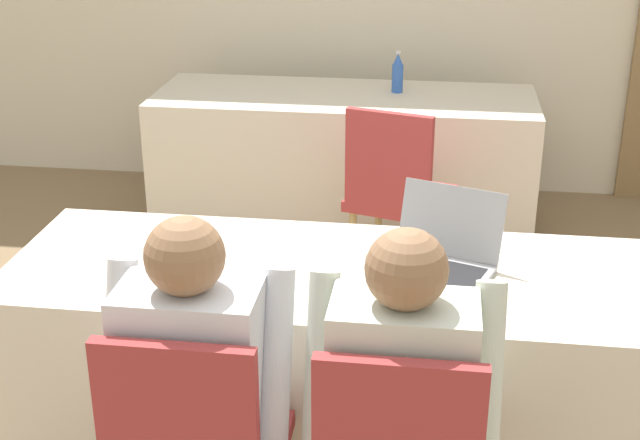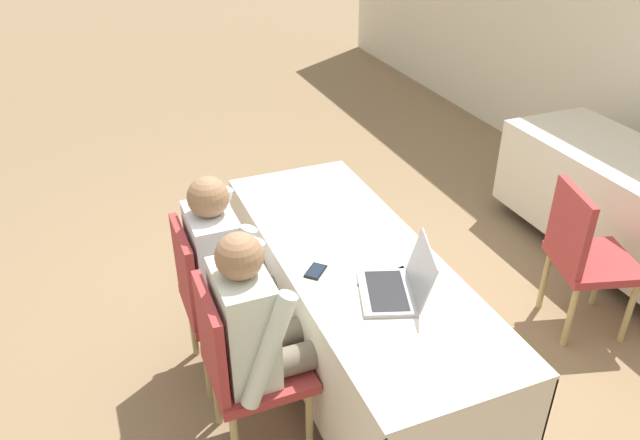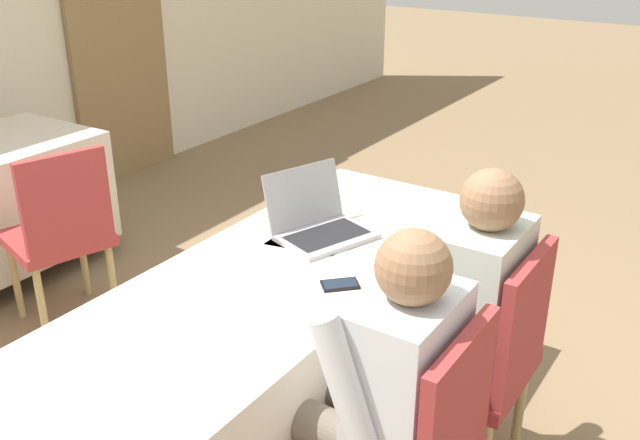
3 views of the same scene
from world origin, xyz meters
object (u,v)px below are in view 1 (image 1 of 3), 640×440
at_px(laptop, 439,257).
at_px(cell_phone, 336,303).
at_px(water_bottle, 398,74).
at_px(person_checkered_shirt, 202,382).
at_px(person_white_shirt, 402,397).
at_px(chair_far_spare, 396,190).

bearing_deg(laptop, cell_phone, -117.54).
height_order(cell_phone, water_bottle, water_bottle).
bearing_deg(laptop, person_checkered_shirt, -115.86).
xyz_separation_m(water_bottle, person_white_shirt, (0.18, -2.84, -0.18)).
relative_size(laptop, person_white_shirt, 0.36).
bearing_deg(laptop, water_bottle, 115.93).
bearing_deg(person_white_shirt, person_checkered_shirt, 0.00).
bearing_deg(water_bottle, cell_phone, -90.84).
bearing_deg(water_bottle, person_checkered_shirt, -97.20).
bearing_deg(person_checkered_shirt, water_bottle, -97.20).
bearing_deg(water_bottle, person_white_shirt, -86.42).
distance_m(water_bottle, chair_far_spare, 0.96).
relative_size(person_checkered_shirt, person_white_shirt, 1.00).
height_order(laptop, chair_far_spare, laptop).
bearing_deg(cell_phone, person_checkered_shirt, -179.08).
bearing_deg(water_bottle, chair_far_spare, -86.46).
xyz_separation_m(cell_phone, person_checkered_shirt, (-0.32, -0.34, -0.08)).
distance_m(laptop, person_white_shirt, 0.63).
relative_size(laptop, cell_phone, 3.03).
bearing_deg(person_white_shirt, chair_far_spare, -86.40).
xyz_separation_m(chair_far_spare, person_white_shirt, (0.12, -1.94, 0.16)).
xyz_separation_m(laptop, chair_far_spare, (-0.20, 1.33, -0.28)).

